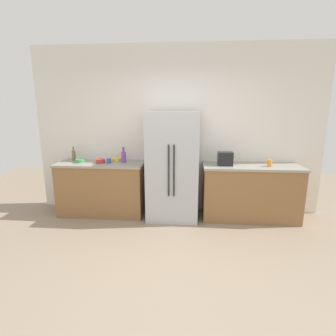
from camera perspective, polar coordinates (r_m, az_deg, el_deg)
name	(u,v)px	position (r m, az deg, el deg)	size (l,w,h in m)	color
ground_plane	(165,273)	(3.20, -0.63, -21.74)	(9.94, 9.94, 0.00)	gray
kitchen_back_panel	(176,131)	(4.64, 1.77, 8.05)	(4.97, 0.10, 2.85)	silver
counter_left	(102,188)	(4.73, -14.07, -4.24)	(1.48, 0.62, 0.91)	olive
counter_right	(250,192)	(4.59, 17.37, -4.99)	(1.57, 0.62, 0.91)	olive
refrigerator	(173,166)	(4.32, 1.07, 0.44)	(0.83, 0.70, 1.77)	#B2B5BA
toaster	(225,159)	(4.34, 12.29, 1.97)	(0.24, 0.16, 0.22)	black
bottle_a	(124,156)	(4.53, -9.59, 2.48)	(0.08, 0.08, 0.26)	purple
bottle_b	(74,155)	(4.92, -19.74, 2.59)	(0.06, 0.06, 0.24)	brown
cup_a	(109,161)	(4.55, -12.70, 1.54)	(0.08, 0.08, 0.08)	blue
cup_b	(270,163)	(4.46, 21.18, 0.97)	(0.07, 0.07, 0.11)	orange
bowl_a	(100,161)	(4.58, -14.43, 1.46)	(0.15, 0.15, 0.07)	red
bowl_b	(80,161)	(4.73, -18.56, 1.50)	(0.16, 0.16, 0.06)	green
bowl_c	(117,160)	(4.67, -11.04, 1.77)	(0.15, 0.15, 0.05)	yellow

